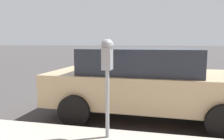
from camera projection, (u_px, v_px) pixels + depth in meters
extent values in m
plane|color=#3D3A3A|center=(151.00, 105.00, 5.81)|extent=(220.00, 220.00, 0.00)
cylinder|color=gray|center=(107.00, 104.00, 3.40)|extent=(0.06, 0.06, 1.08)
cube|color=gray|center=(107.00, 59.00, 3.31)|extent=(0.20, 0.14, 0.34)
sphere|color=gray|center=(107.00, 45.00, 3.28)|extent=(0.19, 0.19, 0.19)
cube|color=#19389E|center=(109.00, 61.00, 3.42)|extent=(0.01, 0.11, 0.12)
cube|color=black|center=(109.00, 53.00, 3.40)|extent=(0.01, 0.10, 0.08)
cube|color=tan|center=(148.00, 88.00, 4.80)|extent=(1.94, 4.36, 0.68)
cube|color=#232833|center=(141.00, 60.00, 4.77)|extent=(1.68, 2.46, 0.52)
cylinder|color=black|center=(205.00, 96.00, 5.42)|extent=(0.23, 0.64, 0.64)
cylinder|color=black|center=(224.00, 122.00, 3.64)|extent=(0.23, 0.64, 0.64)
cylinder|color=black|center=(101.00, 91.00, 6.05)|extent=(0.23, 0.64, 0.64)
cylinder|color=black|center=(75.00, 111.00, 4.27)|extent=(0.23, 0.64, 0.64)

